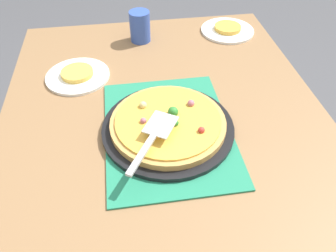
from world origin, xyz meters
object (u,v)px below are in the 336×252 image
at_px(pizza_pan, 168,128).
at_px(cup_near, 140,26).
at_px(pizza, 168,123).
at_px(plate_near_left, 78,76).
at_px(pizza_server, 153,136).
at_px(served_slice_left, 77,73).
at_px(plate_far_right, 227,30).
at_px(served_slice_right, 228,28).

xyz_separation_m(pizza_pan, cup_near, (-0.53, -0.03, 0.05)).
bearing_deg(pizza, plate_near_left, -138.90).
bearing_deg(pizza_server, plate_near_left, -150.87).
distance_m(pizza, served_slice_left, 0.41).
relative_size(served_slice_left, cup_near, 0.92).
height_order(pizza_pan, pizza, pizza).
distance_m(plate_far_right, cup_near, 0.37).
relative_size(pizza_pan, served_slice_left, 3.45).
distance_m(plate_far_right, served_slice_right, 0.01).
bearing_deg(served_slice_left, served_slice_right, 111.57).
distance_m(plate_near_left, cup_near, 0.33).
relative_size(pizza_pan, pizza_server, 1.74).
height_order(pizza_pan, served_slice_left, served_slice_left).
distance_m(served_slice_left, served_slice_right, 0.65).
bearing_deg(served_slice_right, served_slice_left, -68.43).
bearing_deg(pizza_server, served_slice_left, -150.87).
xyz_separation_m(pizza_pan, plate_far_right, (-0.55, 0.34, -0.01)).
bearing_deg(plate_far_right, served_slice_right, 0.00).
relative_size(plate_far_right, cup_near, 1.83).
xyz_separation_m(plate_near_left, pizza_server, (0.40, 0.22, 0.07)).
bearing_deg(served_slice_right, pizza_server, -31.34).
distance_m(pizza_pan, plate_far_right, 0.65).
distance_m(pizza, pizza_server, 0.11).
relative_size(pizza, pizza_server, 1.51).
bearing_deg(served_slice_right, pizza_pan, -31.33).
bearing_deg(served_slice_right, plate_far_right, 0.00).
bearing_deg(served_slice_left, plate_near_left, 0.00).
distance_m(served_slice_right, pizza_server, 0.75).
relative_size(pizza_pan, cup_near, 3.17).
xyz_separation_m(served_slice_left, cup_near, (-0.22, 0.24, 0.04)).
bearing_deg(pizza_server, served_slice_right, 148.66).
height_order(plate_near_left, pizza_server, pizza_server).
bearing_deg(pizza_server, pizza, 148.55).
relative_size(served_slice_right, pizza_server, 0.50).
bearing_deg(served_slice_left, pizza_server, 29.13).
bearing_deg(plate_near_left, served_slice_left, 0.00).
height_order(served_slice_left, pizza_server, pizza_server).
bearing_deg(served_slice_left, plate_far_right, 111.57).
bearing_deg(served_slice_left, pizza, 41.10).
bearing_deg(plate_near_left, served_slice_right, 111.57).
height_order(plate_near_left, cup_near, cup_near).
height_order(pizza, cup_near, cup_near).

